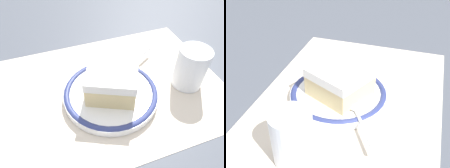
{
  "view_description": "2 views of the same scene",
  "coord_description": "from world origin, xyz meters",
  "views": [
    {
      "loc": [
        -0.09,
        -0.29,
        0.33
      ],
      "look_at": [
        0.0,
        -0.02,
        0.04
      ],
      "focal_mm": 34.05,
      "sensor_mm": 36.0,
      "label": 1
    },
    {
      "loc": [
        0.44,
        0.12,
        0.35
      ],
      "look_at": [
        0.0,
        -0.02,
        0.04
      ],
      "focal_mm": 46.78,
      "sensor_mm": 36.0,
      "label": 2
    }
  ],
  "objects": [
    {
      "name": "ground_plane",
      "position": [
        0.0,
        0.0,
        0.0
      ],
      "size": [
        2.4,
        2.4,
        0.0
      ],
      "primitive_type": "plane",
      "color": "#4C515B"
    },
    {
      "name": "placemat",
      "position": [
        0.0,
        0.0,
        0.0
      ],
      "size": [
        0.49,
        0.35,
        0.0
      ],
      "primitive_type": "cube",
      "color": "beige",
      "rests_on": "ground_plane"
    },
    {
      "name": "plate",
      "position": [
        0.0,
        -0.02,
        0.01
      ],
      "size": [
        0.19,
        0.19,
        0.02
      ],
      "color": "white",
      "rests_on": "placemat"
    },
    {
      "name": "cake_slice",
      "position": [
        0.01,
        -0.02,
        0.05
      ],
      "size": [
        0.13,
        0.13,
        0.06
      ],
      "color": "beige",
      "rests_on": "plate"
    },
    {
      "name": "spoon",
      "position": [
        0.06,
        0.03,
        0.02
      ],
      "size": [
        0.12,
        0.08,
        0.01
      ],
      "color": "silver",
      "rests_on": "plate"
    },
    {
      "name": "cup",
      "position": [
        0.17,
        -0.04,
        0.04
      ],
      "size": [
        0.06,
        0.06,
        0.09
      ],
      "color": "white",
      "rests_on": "placemat"
    }
  ]
}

